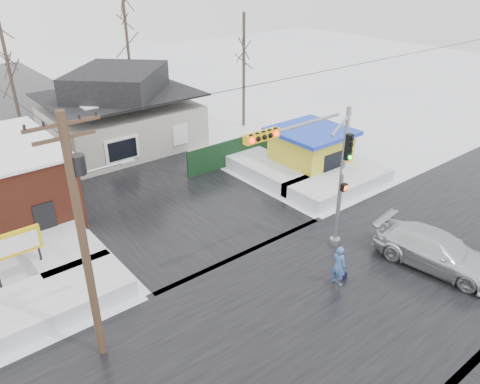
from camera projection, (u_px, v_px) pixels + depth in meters
ground at (325, 309)px, 18.94m from camera, size 120.00×120.00×0.00m
road_ns at (325, 309)px, 18.93m from camera, size 10.00×120.00×0.02m
road_ew at (325, 309)px, 18.93m from camera, size 120.00×10.00×0.02m
snowbank_nw at (41, 304)px, 18.60m from camera, size 7.00×3.00×0.80m
snowbank_ne at (339, 182)px, 28.66m from camera, size 7.00×3.00×0.80m
snowbank_nside_w at (49, 235)px, 23.20m from camera, size 3.00×8.00×0.80m
snowbank_nside_e at (261, 165)px, 31.02m from camera, size 3.00×8.00×0.80m
traffic_signal at (321, 168)px, 20.32m from camera, size 6.05×0.68×7.00m
utility_pole at (84, 230)px, 14.64m from camera, size 3.15×0.44×9.00m
marquee_sign at (15, 245)px, 19.65m from camera, size 2.20×0.21×2.55m
house at (121, 112)px, 34.19m from camera, size 10.40×8.40×5.76m
kiosk at (311, 150)px, 30.54m from camera, size 4.60×4.60×2.88m
fence at (237, 151)px, 31.91m from camera, size 8.00×0.12×1.80m
tree_far_left at (2, 37)px, 31.21m from camera, size 3.00×3.00×10.00m
tree_far_mid at (123, 1)px, 37.48m from camera, size 3.00×3.00×12.00m
tree_far_right at (244, 37)px, 36.34m from camera, size 3.00×3.00×9.00m
pedestrian at (339, 266)px, 20.00m from camera, size 0.48×0.71×1.89m
car at (437, 251)px, 21.23m from camera, size 3.12×5.92×1.64m
shopping_bag at (344, 276)px, 20.59m from camera, size 0.30×0.21×0.35m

